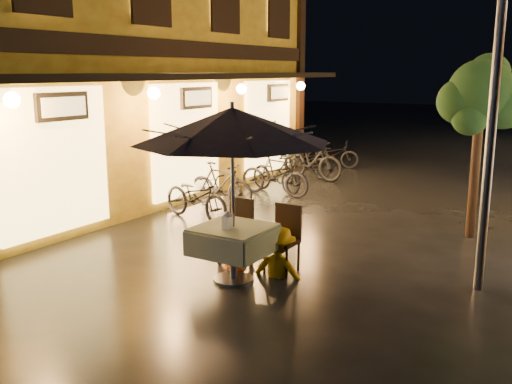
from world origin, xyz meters
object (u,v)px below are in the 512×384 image
Objects in this scene: streetlamp_near at (497,65)px; person_yellow at (279,228)px; patio_umbrella at (232,126)px; person_orange at (236,219)px; table_lantern at (227,219)px; cafe_table at (233,240)px; bicycle_0 at (196,197)px.

streetlamp_near is 3.50m from person_yellow.
patio_umbrella reaches higher than person_orange.
table_lantern is at bearing -151.89° from streetlamp_near.
table_lantern is (-2.96, -1.58, -2.00)m from streetlamp_near.
table_lantern is at bearing 115.78° from person_orange.
person_orange reaches higher than cafe_table.
patio_umbrella is 1.51× the size of bicycle_0.
patio_umbrella reaches higher than person_yellow.
person_yellow reaches higher than cafe_table.
patio_umbrella is 10.66× the size of table_lantern.
patio_umbrella reaches higher than table_lantern.
streetlamp_near is 4.27× the size of cafe_table.
person_yellow is at bearing 58.06° from table_lantern.
table_lantern is 3.55m from bicycle_0.
table_lantern is 0.14× the size of bicycle_0.
streetlamp_near is at bearing 25.95° from patio_umbrella.
table_lantern reaches higher than cafe_table.
table_lantern is at bearing -90.00° from patio_umbrella.
person_orange is (-0.33, 0.70, -0.20)m from table_lantern.
bicycle_0 is at bearing 135.71° from patio_umbrella.
table_lantern is 0.83m from person_yellow.
bicycle_0 is at bearing -39.71° from person_orange.
person_yellow is at bearing -160.33° from streetlamp_near.
patio_umbrella is at bearing 90.00° from table_lantern.
cafe_table is at bearing 44.39° from person_yellow.
patio_umbrella reaches higher than bicycle_0.
table_lantern is (-0.00, -0.14, 0.33)m from cafe_table.
bicycle_0 reaches higher than cafe_table.
patio_umbrella reaches higher than cafe_table.
person_yellow is (0.75, -0.03, -0.03)m from person_orange.
cafe_table is 0.36m from table_lantern.
streetlamp_near is 3.09× the size of person_yellow.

